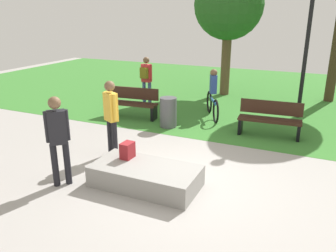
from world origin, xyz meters
The scene contains 13 objects.
ground_plane centered at (0.00, 0.00, 0.00)m, with size 28.00×28.00×0.00m, color #9E9993.
grass_lawn centered at (0.00, 8.11, 0.00)m, with size 26.60×11.78×0.01m, color #387A2D.
concrete_ledge centered at (-0.57, -0.47, 0.20)m, with size 2.00×1.00×0.40m, color gray.
backpack_on_ledge centered at (-1.06, -0.28, 0.56)m, with size 0.28×0.20×0.32m, color maroon.
skater_performing_trick centered at (-2.03, -1.08, 1.01)m, with size 0.37×0.37×1.72m.
skater_watching centered at (-1.91, 0.47, 1.01)m, with size 0.39×0.33×1.73m.
park_bench_near_path centered at (1.11, 3.30, 0.48)m, with size 1.63×0.58×0.91m.
park_bench_near_lamppost centered at (-3.00, 3.25, 0.48)m, with size 1.64×0.63×0.91m.
tree_young_birch centered at (-1.24, 7.44, 3.33)m, with size 2.57×2.57×4.66m.
lamp_post centered at (1.69, 5.37, 2.67)m, with size 0.28×0.28×4.41m.
trash_bin centered at (-1.61, 2.87, 0.42)m, with size 0.48×0.48×0.85m, color #4C4C51.
pedestrian_with_backpack centered at (-3.31, 4.77, 1.00)m, with size 0.43×0.35×1.66m.
cyclist_on_bicycle centered at (-0.77, 4.32, 0.63)m, with size 0.90×1.64×1.52m.
Camera 1 is at (2.18, -5.50, 3.13)m, focal length 36.23 mm.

